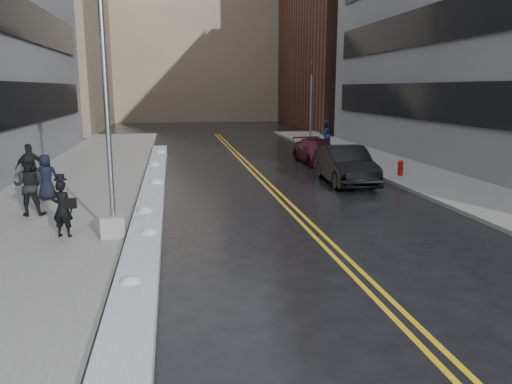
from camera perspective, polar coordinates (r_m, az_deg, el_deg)
name	(u,v)px	position (r m, az deg, el deg)	size (l,w,h in m)	color
ground	(241,258)	(12.68, -1.72, -7.58)	(160.00, 160.00, 0.00)	black
sidewalk_west	(76,187)	(22.62, -19.92, 0.55)	(5.50, 50.00, 0.15)	gray
sidewalk_east	(420,176)	(25.09, 18.19, 1.71)	(4.00, 50.00, 0.15)	gray
lane_line_left	(262,183)	(22.60, 0.72, 1.07)	(0.12, 50.00, 0.01)	gold
lane_line_right	(269,183)	(22.66, 1.46, 1.09)	(0.12, 50.00, 0.01)	gold
snow_ridge	(153,192)	(20.27, -11.72, 0.05)	(0.90, 30.00, 0.34)	silver
building_west_far	(31,40)	(57.75, -24.37, 15.52)	(14.00, 22.00, 18.00)	gray
building_far	(195,38)	(72.26, -6.95, 17.08)	(36.00, 16.00, 22.00)	gray
lamppost	(109,151)	(14.05, -16.43, 4.48)	(0.65, 0.65, 7.62)	gray
fire_hydrant	(400,167)	(24.57, 16.19, 2.75)	(0.26, 0.26, 0.73)	maroon
traffic_signal	(311,99)	(37.26, 6.31, 10.47)	(0.16, 0.20, 6.00)	gray
pedestrian_fedora	(62,209)	(14.74, -21.25, -1.78)	(0.58, 0.38, 1.60)	black
pedestrian_b	(29,185)	(17.65, -24.52, 0.68)	(0.95, 0.74, 1.96)	black
pedestrian_c	(46,177)	(19.88, -22.87, 1.58)	(0.83, 0.54, 1.71)	black
pedestrian_d	(31,168)	(21.84, -24.36, 2.57)	(1.12, 0.47, 1.91)	black
pedestrian_east	(325,135)	(34.61, 7.92, 6.52)	(0.93, 0.72, 1.91)	navy
car_black	(345,165)	(22.68, 10.19, 3.05)	(1.77, 5.07, 1.67)	black
car_maroon	(317,151)	(28.80, 6.95, 4.65)	(1.90, 4.67, 1.35)	#460B1B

